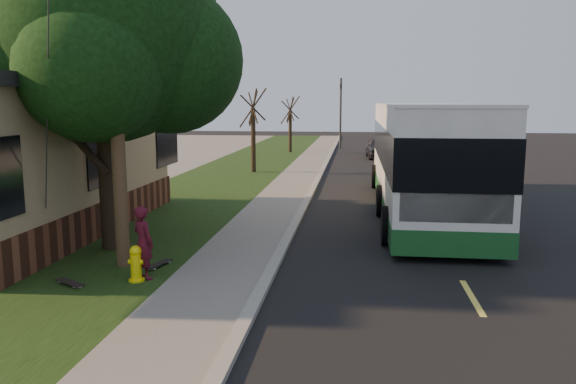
# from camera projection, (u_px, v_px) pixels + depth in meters

# --- Properties ---
(ground) EXTENTS (120.00, 120.00, 0.00)m
(ground) POSITION_uv_depth(u_px,v_px,m) (263.00, 289.00, 11.07)
(ground) COLOR black
(ground) RESTS_ON ground
(road) EXTENTS (8.00, 80.00, 0.01)m
(road) POSITION_uv_depth(u_px,v_px,m) (417.00, 204.00, 20.39)
(road) COLOR black
(road) RESTS_ON ground
(curb) EXTENTS (0.25, 80.00, 0.12)m
(curb) POSITION_uv_depth(u_px,v_px,m) (307.00, 200.00, 20.86)
(curb) COLOR gray
(curb) RESTS_ON ground
(sidewalk) EXTENTS (2.00, 80.00, 0.08)m
(sidewalk) POSITION_uv_depth(u_px,v_px,m) (281.00, 200.00, 20.98)
(sidewalk) COLOR slate
(sidewalk) RESTS_ON ground
(grass_verge) EXTENTS (5.00, 80.00, 0.07)m
(grass_verge) POSITION_uv_depth(u_px,v_px,m) (190.00, 198.00, 21.40)
(grass_verge) COLOR black
(grass_verge) RESTS_ON ground
(fire_hydrant) EXTENTS (0.32, 0.32, 0.74)m
(fire_hydrant) POSITION_uv_depth(u_px,v_px,m) (136.00, 264.00, 11.31)
(fire_hydrant) COLOR #FFEA0D
(fire_hydrant) RESTS_ON grass_verge
(utility_pole) EXTENTS (2.86, 3.21, 9.07)m
(utility_pole) POSITION_uv_depth(u_px,v_px,m) (113.00, 55.00, 11.70)
(utility_pole) COLOR #473321
(utility_pole) RESTS_ON ground
(leafy_tree) EXTENTS (6.30, 6.00, 7.80)m
(leafy_tree) POSITION_uv_depth(u_px,v_px,m) (107.00, 38.00, 13.34)
(leafy_tree) COLOR black
(leafy_tree) RESTS_ON grass_verge
(bare_tree_near) EXTENTS (1.38, 1.21, 4.31)m
(bare_tree_near) POSITION_uv_depth(u_px,v_px,m) (253.00, 132.00, 28.79)
(bare_tree_near) COLOR black
(bare_tree_near) RESTS_ON grass_verge
(bare_tree_far) EXTENTS (1.38, 1.21, 4.03)m
(bare_tree_far) POSITION_uv_depth(u_px,v_px,m) (290.00, 125.00, 40.51)
(bare_tree_far) COLOR black
(bare_tree_far) RESTS_ON grass_verge
(traffic_signal) EXTENTS (0.18, 0.22, 5.50)m
(traffic_signal) POSITION_uv_depth(u_px,v_px,m) (341.00, 108.00, 43.83)
(traffic_signal) COLOR #2D2D30
(traffic_signal) RESTS_ON ground
(transit_bus) EXTENTS (3.07, 13.31, 3.60)m
(transit_bus) POSITION_uv_depth(u_px,v_px,m) (423.00, 154.00, 18.82)
(transit_bus) COLOR silver
(transit_bus) RESTS_ON ground
(skateboarder) EXTENTS (0.66, 0.61, 1.51)m
(skateboarder) POSITION_uv_depth(u_px,v_px,m) (143.00, 243.00, 11.42)
(skateboarder) COLOR #480E1C
(skateboarder) RESTS_ON grass_verge
(skateboard_main) EXTENTS (0.39, 0.82, 0.07)m
(skateboard_main) POSITION_uv_depth(u_px,v_px,m) (159.00, 264.00, 12.36)
(skateboard_main) COLOR black
(skateboard_main) RESTS_ON grass_verge
(skateboard_spare) EXTENTS (0.76, 0.56, 0.07)m
(skateboard_spare) POSITION_uv_depth(u_px,v_px,m) (70.00, 283.00, 11.09)
(skateboard_spare) COLOR black
(skateboard_spare) RESTS_ON grass_verge
(distant_car) EXTENTS (1.89, 4.17, 1.39)m
(distant_car) POSITION_uv_depth(u_px,v_px,m) (379.00, 147.00, 36.95)
(distant_car) COLOR black
(distant_car) RESTS_ON ground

